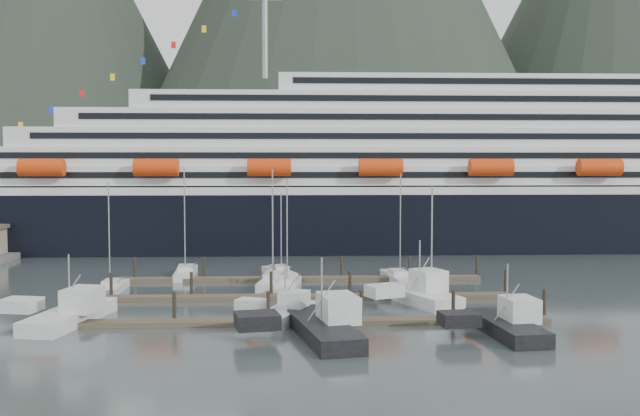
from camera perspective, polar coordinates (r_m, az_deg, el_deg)
The scene contains 17 objects.
ground at distance 82.06m, azimuth 1.84°, elevation -7.32°, with size 1600.00×1600.00×0.00m, color #495655.
cruise_ship at distance 140.09m, azimuth 12.45°, elevation 2.09°, with size 210.00×30.40×50.30m.
dock_near at distance 72.04m, azimuth -1.50°, elevation -8.61°, with size 48.18×2.28×3.20m.
dock_mid at distance 84.78m, azimuth -1.66°, elevation -6.75°, with size 48.18×2.28×3.20m.
dock_far at distance 97.60m, azimuth -1.78°, elevation -5.38°, with size 48.18×2.28×3.20m.
sailboat_a at distance 92.64m, azimuth -15.58°, elevation -5.93°, with size 2.46×8.39×13.51m.
sailboat_c at distance 93.34m, azimuth -3.51°, elevation -5.71°, with size 4.28×10.96×15.07m.
sailboat_d at distance 91.01m, azimuth -2.45°, elevation -5.97°, with size 3.44×10.45×13.83m.
sailboat_e at distance 102.37m, azimuth -10.19°, elevation -4.94°, with size 3.22×10.15×15.13m.
sailboat_f at distance 101.48m, azimuth -3.12°, elevation -4.98°, with size 5.01×8.68×11.62m.
sailboat_g at distance 97.84m, azimuth 5.96°, elevation -5.31°, with size 3.49×10.00×14.34m.
sailboat_h at distance 86.35m, azimuth 8.53°, elevation -6.51°, with size 5.66×10.75×13.29m.
trawler_a at distance 76.22m, azimuth -18.63°, elevation -7.65°, with size 10.07×13.76×7.32m.
trawler_b at distance 73.75m, azimuth -2.75°, elevation -7.92°, with size 8.21×9.88×6.06m.
trawler_c at distance 66.98m, azimuth -0.02°, elevation -8.97°, with size 11.22×15.65×7.78m.
trawler_d at distance 69.73m, azimuth 13.93°, elevation -8.63°, with size 8.99×12.11×7.02m.
trawler_e at distance 83.00m, azimuth 7.50°, elevation -6.55°, with size 10.29×12.24×7.61m.
Camera 1 is at (-6.18, -80.34, 15.55)m, focal length 42.00 mm.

